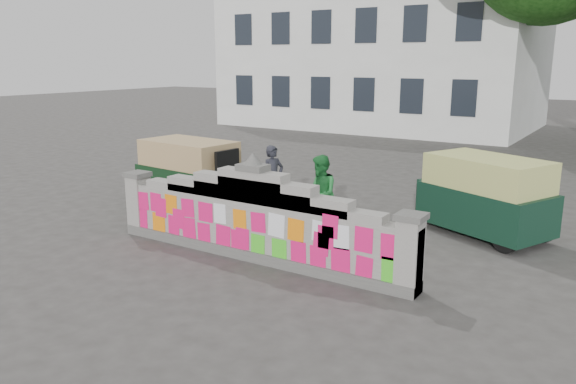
% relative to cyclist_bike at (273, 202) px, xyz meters
% --- Properties ---
extents(ground, '(100.00, 100.00, 0.00)m').
position_rel_cyclist_bike_xyz_m(ground, '(1.10, -2.27, -0.45)').
color(ground, '#383533').
rests_on(ground, ground).
extents(parapet_wall, '(6.48, 0.44, 2.01)m').
position_rel_cyclist_bike_xyz_m(parapet_wall, '(1.10, -2.28, 0.30)').
color(parapet_wall, '#4C4C49').
rests_on(parapet_wall, ground).
extents(building, '(16.00, 10.00, 8.90)m').
position_rel_cyclist_bike_xyz_m(building, '(-5.90, 19.71, 3.57)').
color(building, silver).
rests_on(building, ground).
extents(cyclist_bike, '(1.80, 1.10, 0.89)m').
position_rel_cyclist_bike_xyz_m(cyclist_bike, '(0.00, 0.00, 0.00)').
color(cyclist_bike, black).
rests_on(cyclist_bike, ground).
extents(cyclist_rider, '(0.52, 0.64, 1.51)m').
position_rel_cyclist_bike_xyz_m(cyclist_rider, '(0.00, 0.00, 0.31)').
color(cyclist_rider, '#22232B').
rests_on(cyclist_rider, ground).
extents(pedestrian, '(1.01, 1.03, 1.68)m').
position_rel_cyclist_bike_xyz_m(pedestrian, '(1.31, -0.14, 0.39)').
color(pedestrian, '#217B34').
rests_on(pedestrian, ground).
extents(rickshaw_left, '(3.06, 1.63, 1.66)m').
position_rel_cyclist_bike_xyz_m(rickshaw_left, '(-2.56, 0.08, 0.42)').
color(rickshaw_left, black).
rests_on(rickshaw_left, ground).
extents(rickshaw_right, '(3.10, 2.35, 1.67)m').
position_rel_cyclist_bike_xyz_m(rickshaw_right, '(4.28, 1.57, 0.42)').
color(rickshaw_right, black).
rests_on(rickshaw_right, ground).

